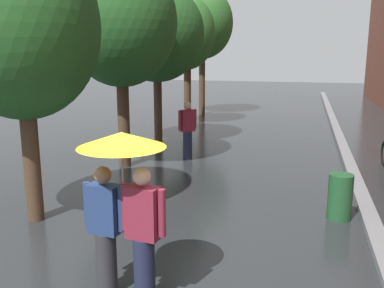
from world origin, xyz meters
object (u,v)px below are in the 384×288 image
(street_tree_1, at_px, (120,23))
(litter_bin, at_px, (340,197))
(street_tree_4, at_px, (202,24))
(street_tree_3, at_px, (187,34))
(pedestrian_walking_midground, at_px, (188,130))
(couple_under_umbrella, at_px, (123,194))
(street_tree_0, at_px, (21,28))
(street_tree_2, at_px, (157,34))

(street_tree_1, xyz_separation_m, litter_bin, (5.33, -2.47, -3.30))
(street_tree_4, bearing_deg, street_tree_3, -87.48)
(litter_bin, relative_size, pedestrian_walking_midground, 0.51)
(pedestrian_walking_midground, bearing_deg, street_tree_3, 105.35)
(couple_under_umbrella, height_order, litter_bin, couple_under_umbrella)
(street_tree_3, height_order, couple_under_umbrella, street_tree_3)
(litter_bin, bearing_deg, street_tree_0, -164.86)
(street_tree_0, xyz_separation_m, street_tree_4, (-0.19, 13.93, 0.89))
(street_tree_3, bearing_deg, pedestrian_walking_midground, -74.65)
(street_tree_1, distance_m, litter_bin, 6.74)
(street_tree_2, xyz_separation_m, street_tree_4, (-0.16, 6.96, 0.72))
(street_tree_1, bearing_deg, street_tree_2, 91.90)
(litter_bin, bearing_deg, street_tree_3, 120.40)
(street_tree_2, distance_m, street_tree_4, 7.00)
(street_tree_2, bearing_deg, street_tree_4, 91.29)
(couple_under_umbrella, distance_m, pedestrian_walking_midground, 7.09)
(street_tree_0, distance_m, street_tree_3, 10.75)
(street_tree_0, distance_m, street_tree_4, 13.96)
(street_tree_0, xyz_separation_m, street_tree_1, (0.06, 3.93, 0.31))
(couple_under_umbrella, distance_m, litter_bin, 4.48)
(street_tree_1, bearing_deg, street_tree_3, 90.99)
(litter_bin, distance_m, pedestrian_walking_midground, 5.31)
(street_tree_1, xyz_separation_m, couple_under_umbrella, (2.56, -5.86, -2.36))
(pedestrian_walking_midground, bearing_deg, litter_bin, -42.76)
(street_tree_3, height_order, litter_bin, street_tree_3)
(street_tree_0, height_order, litter_bin, street_tree_0)
(couple_under_umbrella, bearing_deg, street_tree_3, 101.94)
(street_tree_4, relative_size, couple_under_umbrella, 2.84)
(street_tree_2, bearing_deg, street_tree_1, -88.10)
(pedestrian_walking_midground, bearing_deg, street_tree_1, -142.14)
(street_tree_1, bearing_deg, street_tree_4, 91.48)
(street_tree_0, xyz_separation_m, couple_under_umbrella, (2.63, -1.93, -2.05))
(street_tree_3, relative_size, street_tree_4, 0.87)
(street_tree_0, height_order, street_tree_4, street_tree_4)
(street_tree_2, height_order, couple_under_umbrella, street_tree_2)
(street_tree_0, distance_m, pedestrian_walking_midground, 5.87)
(street_tree_3, distance_m, street_tree_4, 3.24)
(street_tree_0, bearing_deg, couple_under_umbrella, -36.37)
(litter_bin, xyz_separation_m, pedestrian_walking_midground, (-3.88, 3.59, 0.42))
(street_tree_1, distance_m, street_tree_2, 3.05)
(street_tree_1, distance_m, pedestrian_walking_midground, 3.41)
(street_tree_1, relative_size, street_tree_4, 0.90)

